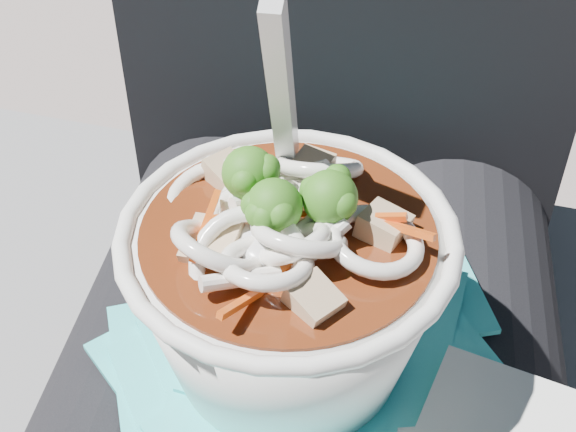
# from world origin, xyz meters

# --- Properties ---
(person_body) EXTENTS (0.34, 0.94, 0.97)m
(person_body) POSITION_xyz_m (0.00, 0.09, 0.53)
(person_body) COLOR black
(person_body) RESTS_ON ground
(plastic_bag) EXTENTS (0.29, 0.33, 0.02)m
(plastic_bag) POSITION_xyz_m (0.01, 0.00, 0.58)
(plastic_bag) COLOR #30C7C9
(plastic_bag) RESTS_ON lap
(udon_bowl) EXTENTS (0.18, 0.18, 0.21)m
(udon_bowl) POSITION_xyz_m (-0.01, 0.01, 0.65)
(udon_bowl) COLOR white
(udon_bowl) RESTS_ON plastic_bag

